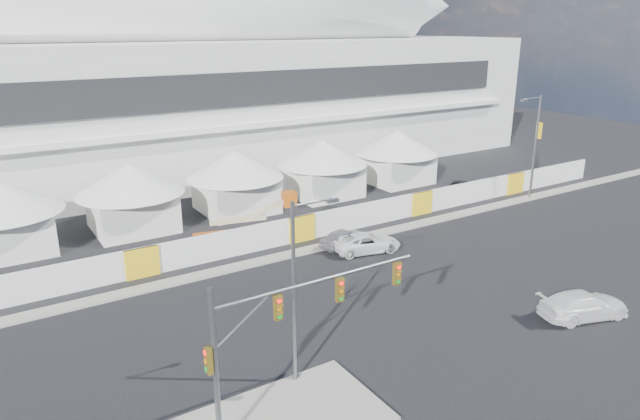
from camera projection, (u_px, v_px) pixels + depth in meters
ground at (345, 352)px, 28.63m from camera, size 160.00×160.00×0.00m
far_curb at (454, 216)px, 48.82m from camera, size 80.00×1.20×0.12m
stadium at (198, 83)px, 63.44m from camera, size 80.00×24.80×21.98m
tent_row at (185, 183)px, 47.17m from camera, size 53.40×8.40×5.40m
hoarding_fence at (301, 228)px, 43.01m from camera, size 70.00×0.25×2.00m
scaffold_tower at (470, 97)px, 79.07m from camera, size 4.40×4.40×12.00m
sedan_silver at (343, 238)px, 42.05m from camera, size 2.52×4.25×1.36m
pickup_curb at (367, 243)px, 41.10m from camera, size 3.37×5.31×1.37m
pickup_near at (584, 305)px, 31.83m from camera, size 3.48×5.55×1.50m
lot_car_b at (460, 186)px, 55.41m from camera, size 2.87×4.28×1.35m
traffic_mast at (266, 345)px, 21.81m from camera, size 9.47×0.66×6.80m
streetlight_median at (298, 280)px, 24.82m from camera, size 2.36×0.24×8.54m
streetlight_curb at (534, 140)px, 52.01m from camera, size 2.86×0.64×9.65m
boom_lift at (230, 234)px, 41.70m from camera, size 7.86×2.57×3.89m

